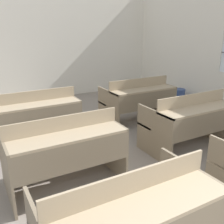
{
  "coord_description": "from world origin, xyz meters",
  "views": [
    {
      "loc": [
        -1.65,
        0.06,
        1.83
      ],
      "look_at": [
        -0.06,
        2.87,
        0.76
      ],
      "focal_mm": 42.0,
      "sensor_mm": 36.0,
      "label": 1
    }
  ],
  "objects_px": {
    "bench_third_left": "(36,116)",
    "wastepaper_bin": "(179,96)",
    "bench_third_right": "(138,99)",
    "bench_second_right": "(190,120)",
    "bench_front_left": "(130,219)",
    "bench_second_left": "(64,149)"
  },
  "relations": [
    {
      "from": "bench_third_left",
      "to": "bench_second_left",
      "type": "bearing_deg",
      "value": -90.26
    },
    {
      "from": "bench_third_left",
      "to": "wastepaper_bin",
      "type": "xyz_separation_m",
      "value": [
        3.69,
        0.67,
        -0.3
      ]
    },
    {
      "from": "bench_front_left",
      "to": "wastepaper_bin",
      "type": "xyz_separation_m",
      "value": [
        3.67,
        3.37,
        -0.3
      ]
    },
    {
      "from": "bench_third_left",
      "to": "wastepaper_bin",
      "type": "height_order",
      "value": "bench_third_left"
    },
    {
      "from": "bench_second_left",
      "to": "bench_third_right",
      "type": "height_order",
      "value": "same"
    },
    {
      "from": "bench_third_left",
      "to": "wastepaper_bin",
      "type": "distance_m",
      "value": 3.76
    },
    {
      "from": "bench_third_right",
      "to": "wastepaper_bin",
      "type": "relative_size",
      "value": 3.82
    },
    {
      "from": "bench_second_right",
      "to": "bench_third_left",
      "type": "xyz_separation_m",
      "value": [
        -1.99,
        1.35,
        0.0
      ]
    },
    {
      "from": "bench_second_left",
      "to": "bench_third_right",
      "type": "distance_m",
      "value": 2.43
    },
    {
      "from": "bench_front_left",
      "to": "bench_third_left",
      "type": "bearing_deg",
      "value": 90.47
    },
    {
      "from": "bench_second_right",
      "to": "bench_front_left",
      "type": "bearing_deg",
      "value": -145.44
    },
    {
      "from": "bench_second_right",
      "to": "wastepaper_bin",
      "type": "bearing_deg",
      "value": 49.88
    },
    {
      "from": "bench_front_left",
      "to": "bench_third_right",
      "type": "height_order",
      "value": "same"
    },
    {
      "from": "bench_third_right",
      "to": "wastepaper_bin",
      "type": "xyz_separation_m",
      "value": [
        1.69,
        0.65,
        -0.3
      ]
    },
    {
      "from": "bench_second_left",
      "to": "bench_third_right",
      "type": "xyz_separation_m",
      "value": [
        2.0,
        1.37,
        0.0
      ]
    },
    {
      "from": "bench_front_left",
      "to": "bench_third_left",
      "type": "height_order",
      "value": "same"
    },
    {
      "from": "bench_second_left",
      "to": "wastepaper_bin",
      "type": "relative_size",
      "value": 3.82
    },
    {
      "from": "bench_second_left",
      "to": "bench_third_right",
      "type": "relative_size",
      "value": 1.0
    },
    {
      "from": "bench_second_right",
      "to": "bench_third_left",
      "type": "relative_size",
      "value": 1.0
    },
    {
      "from": "bench_third_right",
      "to": "bench_second_right",
      "type": "bearing_deg",
      "value": -90.32
    },
    {
      "from": "bench_third_left",
      "to": "bench_third_right",
      "type": "bearing_deg",
      "value": 0.44
    },
    {
      "from": "bench_third_right",
      "to": "wastepaper_bin",
      "type": "distance_m",
      "value": 1.84
    }
  ]
}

